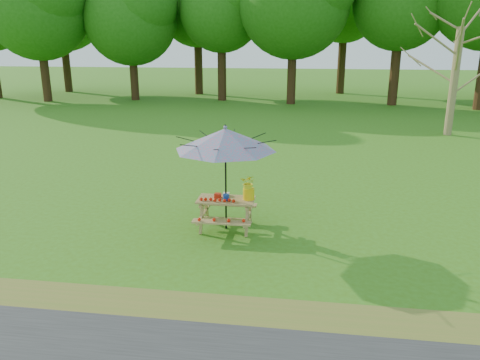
# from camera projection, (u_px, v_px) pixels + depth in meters

# --- Properties ---
(ground) EXTENTS (120.00, 120.00, 0.00)m
(ground) POSITION_uv_depth(u_px,v_px,m) (429.00, 250.00, 9.02)
(ground) COLOR #3F7015
(ground) RESTS_ON ground
(drygrass_strip) EXTENTS (120.00, 1.20, 0.01)m
(drygrass_strip) POSITION_uv_depth(u_px,v_px,m) (479.00, 337.00, 6.37)
(drygrass_strip) COLOR olive
(drygrass_strip) RESTS_ON ground
(picnic_table) EXTENTS (1.20, 1.32, 0.67)m
(picnic_table) POSITION_uv_depth(u_px,v_px,m) (226.00, 214.00, 9.95)
(picnic_table) COLOR olive
(picnic_table) RESTS_ON ground
(patio_umbrella) EXTENTS (2.17, 2.17, 2.25)m
(patio_umbrella) POSITION_uv_depth(u_px,v_px,m) (225.00, 139.00, 9.48)
(patio_umbrella) COLOR black
(patio_umbrella) RESTS_ON ground
(produce_bins) EXTENTS (0.34, 0.42, 0.13)m
(produce_bins) POSITION_uv_depth(u_px,v_px,m) (223.00, 196.00, 9.87)
(produce_bins) COLOR red
(produce_bins) RESTS_ON picnic_table
(tomatoes_row) EXTENTS (0.77, 0.13, 0.07)m
(tomatoes_row) POSITION_uv_depth(u_px,v_px,m) (217.00, 200.00, 9.69)
(tomatoes_row) COLOR red
(tomatoes_row) RESTS_ON picnic_table
(flower_bucket) EXTENTS (0.37, 0.34, 0.55)m
(flower_bucket) POSITION_uv_depth(u_px,v_px,m) (249.00, 186.00, 9.75)
(flower_bucket) COLOR yellow
(flower_bucket) RESTS_ON picnic_table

